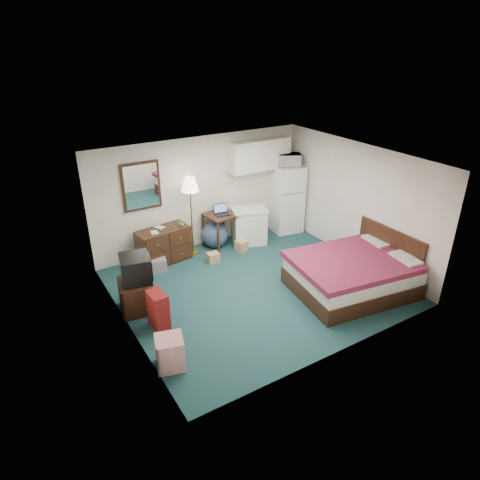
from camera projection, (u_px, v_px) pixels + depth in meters
floor at (255, 286)px, 8.33m from camera, size 5.00×4.50×0.01m
ceiling at (258, 161)px, 7.24m from camera, size 5.00×4.50×0.01m
walls at (256, 228)px, 7.78m from camera, size 5.01×4.51×2.50m
mirror at (141, 186)px, 8.68m from camera, size 0.80×0.06×1.00m
upper_cabinets at (260, 155)px, 9.75m from camera, size 1.50×0.35×0.70m
headboard at (389, 252)px, 8.43m from camera, size 0.06×1.56×1.00m
dresser at (164, 245)px, 9.11m from camera, size 1.16×0.63×0.75m
floor_lamp at (191, 216)px, 9.23m from camera, size 0.48×0.48×1.76m
desk at (221, 231)px, 9.70m from camera, size 0.72×0.72×0.81m
exercise_ball at (215, 234)px, 9.77m from camera, size 0.64×0.64×0.60m
kitchen_counter at (249, 226)px, 9.93m from camera, size 0.88×0.77×0.81m
fridge at (287, 198)px, 10.41m from camera, size 0.77×0.77×1.64m
bed at (352, 275)px, 8.06m from camera, size 2.35×1.95×0.68m
tv_stand at (137, 296)px, 7.52m from camera, size 0.67×0.71×0.57m
suitcase at (158, 310)px, 7.07m from camera, size 0.27×0.41×0.65m
retail_box at (170, 352)px, 6.23m from camera, size 0.50×0.50×0.50m
file_bin at (157, 265)px, 8.83m from camera, size 0.45×0.38×0.27m
cardboard_box_a at (213, 258)px, 9.18m from camera, size 0.27×0.23×0.21m
cardboard_box_b at (241, 246)px, 9.64m from camera, size 0.25×0.28×0.25m
laptop at (222, 210)px, 9.45m from camera, size 0.34×0.29×0.22m
crt_tv at (135, 269)px, 7.34m from camera, size 0.61×0.64×0.47m
microwave at (289, 159)px, 9.95m from camera, size 0.60×0.50×0.35m
book_a at (151, 229)px, 8.72m from camera, size 0.15×0.04×0.20m
book_b at (157, 225)px, 8.90m from camera, size 0.14×0.08×0.20m
mug at (181, 224)px, 9.06m from camera, size 0.14×0.13×0.11m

